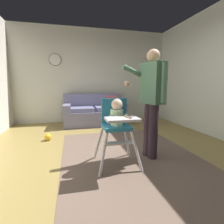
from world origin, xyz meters
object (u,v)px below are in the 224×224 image
(adult_standing, at_px, (152,98))
(wall_clock, at_px, (55,60))
(couch, at_px, (94,113))
(toy_ball, at_px, (48,137))
(high_chair, at_px, (116,120))

(adult_standing, xyz_separation_m, wall_clock, (-1.57, 2.95, 0.91))
(wall_clock, bearing_deg, couch, -24.54)
(toy_ball, bearing_deg, couch, 48.29)
(high_chair, height_order, wall_clock, wall_clock)
(couch, xyz_separation_m, high_chair, (-0.04, -2.60, 0.32))
(high_chair, bearing_deg, wall_clock, -160.75)
(toy_ball, height_order, wall_clock, wall_clock)
(toy_ball, bearing_deg, high_chair, -51.06)
(high_chair, height_order, adult_standing, adult_standing)
(couch, relative_size, adult_standing, 1.05)
(toy_ball, bearing_deg, adult_standing, -36.27)
(wall_clock, bearing_deg, high_chair, -71.98)
(wall_clock, bearing_deg, toy_ball, -92.63)
(couch, xyz_separation_m, adult_standing, (0.53, -2.47, 0.59))
(high_chair, height_order, toy_ball, high_chair)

